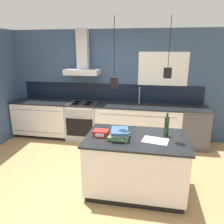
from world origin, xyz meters
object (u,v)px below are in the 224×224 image
Objects in this scene: dishwasher at (194,128)px; bottle_on_island at (167,126)px; oven_range at (83,121)px; book_stack at (120,134)px; red_supply_box at (101,133)px.

dishwasher is 1.96m from bottle_on_island.
oven_range is 2.44× the size of book_stack.
oven_range is 2.32m from book_stack.
oven_range is 2.49× the size of bottle_on_island.
book_stack is (1.18, -1.92, 0.53)m from oven_range.
red_supply_box reaches higher than dishwasher.
bottle_on_island is 0.72m from book_stack.
dishwasher is at bearing 53.63° from book_stack.
book_stack reaches higher than red_supply_box.
book_stack is at bearing -7.72° from red_supply_box.
book_stack is at bearing -161.75° from bottle_on_island.
bottle_on_island is 1.64× the size of red_supply_box.
red_supply_box is (-1.71, -1.89, 0.50)m from dishwasher.
dishwasher is (2.60, 0.00, -0.00)m from oven_range.
bottle_on_island is at bearing 10.79° from red_supply_box.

